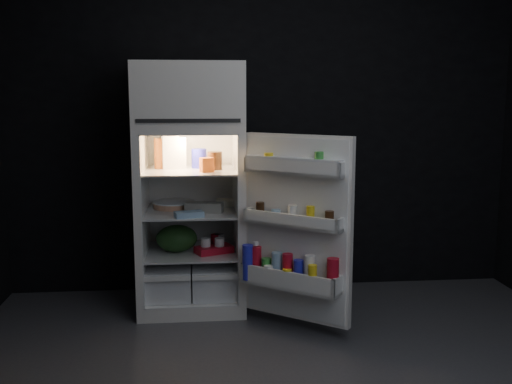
{
  "coord_description": "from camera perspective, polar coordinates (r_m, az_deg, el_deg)",
  "views": [
    {
      "loc": [
        -0.51,
        -3.02,
        1.56
      ],
      "look_at": [
        -0.12,
        1.0,
        0.9
      ],
      "focal_mm": 42.0,
      "sensor_mm": 36.0,
      "label": 1
    }
  ],
  "objects": [
    {
      "name": "wall_front",
      "position": [
        1.43,
        15.32,
        0.39
      ],
      "size": [
        4.0,
        0.0,
        2.7
      ],
      "primitive_type": "cube",
      "color": "black",
      "rests_on": "ground"
    },
    {
      "name": "produce_bag",
      "position": [
        4.41,
        -7.56,
        -4.4
      ],
      "size": [
        0.34,
        0.3,
        0.2
      ],
      "primitive_type": "ellipsoid",
      "rotation": [
        0.0,
        0.0,
        0.17
      ],
      "color": "#193815",
      "rests_on": "refrigerator"
    },
    {
      "name": "milk_jug",
      "position": [
        4.42,
        -7.88,
        3.81
      ],
      "size": [
        0.19,
        0.19,
        0.24
      ],
      "primitive_type": "cube",
      "rotation": [
        0.0,
        0.0,
        0.15
      ],
      "color": "white",
      "rests_on": "refrigerator"
    },
    {
      "name": "yogurt_tray",
      "position": [
        4.36,
        -4.02,
        -5.48
      ],
      "size": [
        0.3,
        0.23,
        0.05
      ],
      "primitive_type": "cube",
      "rotation": [
        0.0,
        0.0,
        0.39
      ],
      "color": "#AF0F21",
      "rests_on": "refrigerator"
    },
    {
      "name": "egg_carton",
      "position": [
        4.3,
        -4.95,
        -1.47
      ],
      "size": [
        0.28,
        0.16,
        0.07
      ],
      "primitive_type": "cube",
      "rotation": [
        0.0,
        0.0,
        -0.24
      ],
      "color": "gray",
      "rests_on": "refrigerator"
    },
    {
      "name": "small_can_silver",
      "position": [
        4.55,
        -3.52,
        -4.57
      ],
      "size": [
        0.07,
        0.07,
        0.09
      ],
      "primitive_type": "cylinder",
      "rotation": [
        0.0,
        0.0,
        0.04
      ],
      "color": "white",
      "rests_on": "refrigerator"
    },
    {
      "name": "wall_back",
      "position": [
        4.75,
        0.62,
        6.75
      ],
      "size": [
        4.0,
        0.0,
        2.7
      ],
      "primitive_type": "cube",
      "color": "black",
      "rests_on": "ground"
    },
    {
      "name": "pie",
      "position": [
        4.49,
        -7.8,
        -1.25
      ],
      "size": [
        0.4,
        0.4,
        0.04
      ],
      "primitive_type": "cylinder",
      "rotation": [
        0.0,
        0.0,
        -0.41
      ],
      "color": "tan",
      "rests_on": "refrigerator"
    },
    {
      "name": "fridge_door",
      "position": [
        3.89,
        3.7,
        -3.84
      ],
      "size": [
        0.69,
        0.59,
        1.22
      ],
      "color": "white",
      "rests_on": "ground"
    },
    {
      "name": "jam_jar",
      "position": [
        4.3,
        -3.95,
        3.0
      ],
      "size": [
        0.12,
        0.12,
        0.13
      ],
      "primitive_type": "cylinder",
      "rotation": [
        0.0,
        0.0,
        -0.08
      ],
      "color": "black",
      "rests_on": "refrigerator"
    },
    {
      "name": "small_can_red",
      "position": [
        4.54,
        -3.9,
        -4.61
      ],
      "size": [
        0.08,
        0.08,
        0.09
      ],
      "primitive_type": "cylinder",
      "rotation": [
        0.0,
        0.0,
        -0.15
      ],
      "color": "#AF0F21",
      "rests_on": "refrigerator"
    },
    {
      "name": "mayo_jar",
      "position": [
        4.41,
        -5.45,
        3.2
      ],
      "size": [
        0.11,
        0.11,
        0.14
      ],
      "primitive_type": "cylinder",
      "rotation": [
        0.0,
        0.0,
        -0.04
      ],
      "color": "#2123B5",
      "rests_on": "refrigerator"
    },
    {
      "name": "wrapped_pkg",
      "position": [
        4.53,
        -2.98,
        -1.01
      ],
      "size": [
        0.13,
        0.11,
        0.05
      ],
      "primitive_type": "cube",
      "rotation": [
        0.0,
        0.0,
        -0.01
      ],
      "color": "#F3EAC6",
      "rests_on": "refrigerator"
    },
    {
      "name": "flat_package",
      "position": [
        4.14,
        -6.4,
        -2.13
      ],
      "size": [
        0.21,
        0.14,
        0.04
      ],
      "primitive_type": "cube",
      "rotation": [
        0.0,
        0.0,
        0.26
      ],
      "color": "#7FA3C4",
      "rests_on": "refrigerator"
    },
    {
      "name": "amber_bottle",
      "position": [
        4.42,
        -9.15,
        3.66
      ],
      "size": [
        0.09,
        0.09,
        0.22
      ],
      "primitive_type": "cylinder",
      "rotation": [
        0.0,
        0.0,
        -0.07
      ],
      "color": "#CB6320",
      "rests_on": "refrigerator"
    },
    {
      "name": "small_carton",
      "position": [
        4.17,
        -4.7,
        2.58
      ],
      "size": [
        0.1,
        0.09,
        0.1
      ],
      "primitive_type": "cube",
      "rotation": [
        0.0,
        0.0,
        0.33
      ],
      "color": "#CD5718",
      "rests_on": "refrigerator"
    },
    {
      "name": "floor",
      "position": [
        3.44,
        3.76,
        -17.73
      ],
      "size": [
        4.0,
        3.4,
        0.0
      ],
      "primitive_type": "cube",
      "color": "#46464B",
      "rests_on": "ground"
    },
    {
      "name": "refrigerator",
      "position": [
        4.39,
        -6.27,
        1.3
      ],
      "size": [
        0.76,
        0.71,
        1.78
      ],
      "color": "white",
      "rests_on": "ground"
    }
  ]
}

